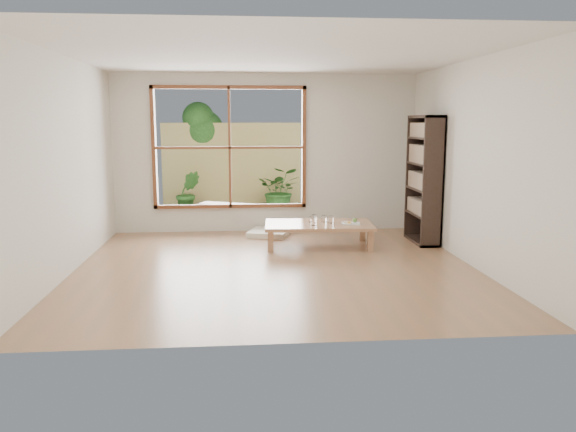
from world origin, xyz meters
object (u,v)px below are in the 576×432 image
object	(u,v)px
food_tray	(352,223)
bookshelf	(424,180)
garden_bench	(230,207)
low_table	(319,226)

from	to	relation	value
food_tray	bookshelf	bearing A→B (deg)	21.51
garden_bench	food_tray	bearing A→B (deg)	-23.61
food_tray	garden_bench	size ratio (longest dim) A/B	0.26
low_table	garden_bench	xyz separation A→B (m)	(-1.33, 1.91, 0.01)
bookshelf	garden_bench	world-z (taller)	bookshelf
food_tray	low_table	bearing A→B (deg)	177.46
food_tray	garden_bench	distance (m)	2.70
low_table	garden_bench	distance (m)	2.33
low_table	food_tray	world-z (taller)	food_tray
low_table	bookshelf	world-z (taller)	bookshelf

